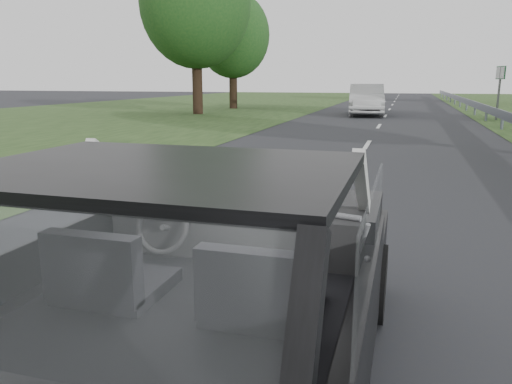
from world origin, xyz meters
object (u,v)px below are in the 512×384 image
Objects in this scene: highway_sign at (499,93)px; cat at (286,198)px; subject_car at (202,284)px; other_car at (366,100)px.

cat is at bearing -114.71° from highway_sign.
highway_sign is at bearing 77.73° from subject_car.
cat is 0.24× the size of highway_sign.
other_car is at bearing 151.21° from highway_sign.
cat is 0.12× the size of other_car.
subject_car is at bearing -115.18° from highway_sign.
other_car is at bearing 101.57° from cat.
other_car is 2.02× the size of highway_sign.
subject_car is 0.83× the size of other_car.
other_car is (-1.02, 24.45, 0.07)m from subject_car.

